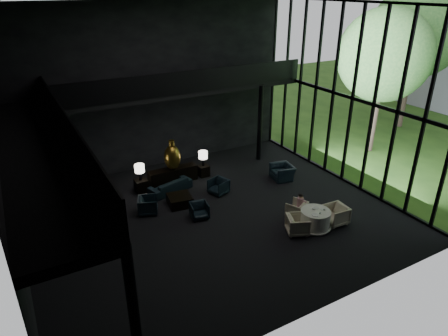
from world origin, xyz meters
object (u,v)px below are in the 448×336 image
lounge_armchair_south (199,210)px  table_lamp_right (203,155)px  side_table_left (141,186)px  child (300,200)px  dining_chair_east (336,213)px  bronze_urn (172,157)px  window_armchair (282,170)px  lounge_armchair_east (218,186)px  table_lamp_left (140,169)px  dining_table (315,220)px  dining_chair_west (298,223)px  sofa (170,184)px  console (173,175)px  lounge_armchair_west (148,204)px  coffee_table (180,200)px  dining_chair_north (297,209)px  side_table_right (204,171)px

lounge_armchair_south → table_lamp_right: bearing=71.6°
side_table_left → child: 7.13m
dining_chair_east → child: child is taller
bronze_urn → window_armchair: 5.29m
table_lamp_right → lounge_armchair_east: bearing=-96.7°
table_lamp_left → child: bearing=-46.4°
dining_table → dining_chair_west: size_ratio=1.53×
sofa → lounge_armchair_east: bearing=131.4°
table_lamp_right → lounge_armchair_south: size_ratio=1.13×
console → window_armchair: bearing=-24.7°
lounge_armchair_west → dining_chair_west: (4.43, -4.16, 0.02)m
dining_chair_west → table_lamp_left: bearing=57.2°
side_table_left → lounge_armchair_west: size_ratio=0.74×
sofa → coffee_table: size_ratio=1.99×
lounge_armchair_west → dining_chair_north: 6.06m
side_table_left → dining_chair_east: dining_chair_east is taller
table_lamp_left → coffee_table: size_ratio=0.77×
lounge_armchair_east → dining_chair_west: dining_chair_west is taller
dining_chair_east → side_table_left: bearing=-133.5°
lounge_armchair_south → dining_table: size_ratio=0.51×
coffee_table → console: bearing=74.9°
side_table_right → coffee_table: bearing=-136.5°
side_table_right → lounge_armchair_south: lounge_armchair_south is taller
sofa → lounge_armchair_south: 2.67m
dining_chair_east → child: size_ratio=1.60×
table_lamp_left → side_table_right: 3.31m
lounge_armchair_east → table_lamp_left: bearing=-140.8°
table_lamp_right → coffee_table: size_ratio=0.77×
sofa → lounge_armchair_east: 2.20m
table_lamp_left → window_armchair: table_lamp_left is taller
window_armchair → lounge_armchair_west: bearing=-81.2°
lounge_armchair_south → dining_chair_north: 3.93m
coffee_table → dining_table: bearing=-47.4°
bronze_urn → window_armchair: (4.77, -2.12, -0.88)m
lounge_armchair_south → dining_chair_east: (4.48, -2.97, 0.12)m
bronze_urn → dining_chair_north: bearing=-58.3°
lounge_armchair_east → child: (1.96, -3.28, 0.35)m
lounge_armchair_south → coffee_table: size_ratio=0.68×
sofa → lounge_armchair_south: bearing=79.3°
sofa → dining_chair_east: (4.65, -5.64, 0.08)m
dining_chair_east → dining_chair_north: bearing=-135.7°
dining_table → window_armchair: bearing=69.8°
lounge_armchair_east → dining_table: lounge_armchair_east is taller
console → dining_table: (3.27, -6.26, -0.04)m
table_lamp_right → dining_table: size_ratio=0.57×
window_armchair → side_table_left: bearing=-97.9°
bronze_urn → console: bearing=90.0°
side_table_left → dining_chair_west: dining_chair_west is taller
table_lamp_right → sofa: bearing=-160.1°
console → sofa: 0.88m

